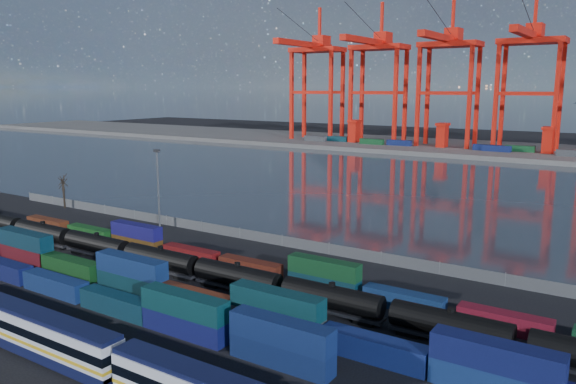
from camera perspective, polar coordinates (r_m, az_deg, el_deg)
The scene contains 14 objects.
ground at distance 85.02m, azimuth -11.22°, elevation -9.79°, with size 700.00×700.00×0.00m, color black.
harbor_water at distance 173.67m, azimuth 13.58°, elevation 0.58°, with size 700.00×700.00×0.00m, color #2C3640.
far_quay at distance 274.02m, azimuth 20.97°, elevation 3.97°, with size 700.00×70.00×2.00m, color #514F4C.
passenger_train at distance 69.13m, azimuth -23.95°, elevation -13.09°, with size 76.61×3.04×5.21m.
container_row_south at distance 98.98m, azimuth -27.01°, elevation -6.43°, with size 114.13×2.46×5.25m.
container_row_mid at distance 83.38m, azimuth -14.34°, elevation -8.84°, with size 141.18×2.52×5.37m.
container_row_north at distance 94.32m, azimuth -7.60°, elevation -6.59°, with size 140.77×2.27×4.83m.
tanker_string at distance 87.24m, azimuth -9.19°, elevation -7.64°, with size 123.00×3.11×4.46m.
waterfront_fence at distance 105.50m, azimuth -0.59°, elevation -4.98°, with size 160.12×0.12×2.20m.
bare_tree at distance 147.95m, azimuth -21.83°, elevation 0.09°, with size 2.29×2.25×8.56m.
yard_light_mast at distance 121.09m, azimuth -13.06°, elevation 0.80°, with size 1.60×0.40×16.60m.
gantry_cranes at distance 267.87m, azimuth 19.65°, elevation 12.91°, with size 201.94×51.73×70.04m.
quay_containers at distance 262.25m, azimuth 17.98°, elevation 4.39°, with size 172.58×10.99×2.60m.
straddle_carriers at distance 264.20m, azimuth 20.07°, elevation 5.29°, with size 140.00×7.00×11.10m.
Camera 1 is at (56.14, -56.71, 29.34)m, focal length 35.00 mm.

